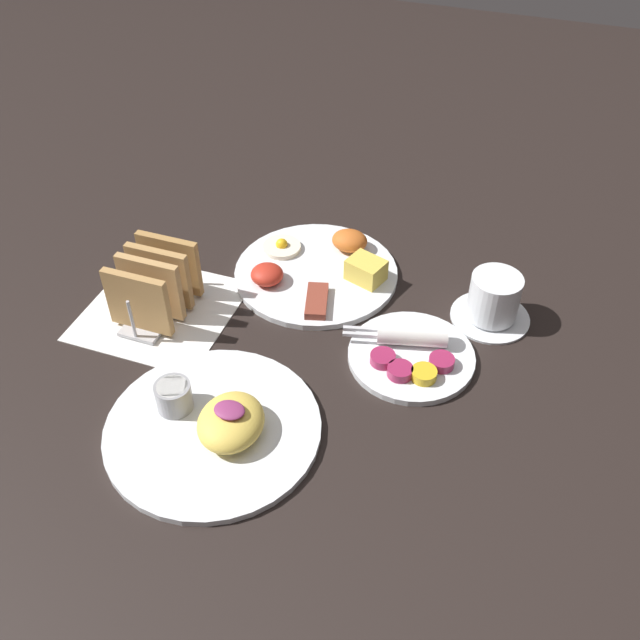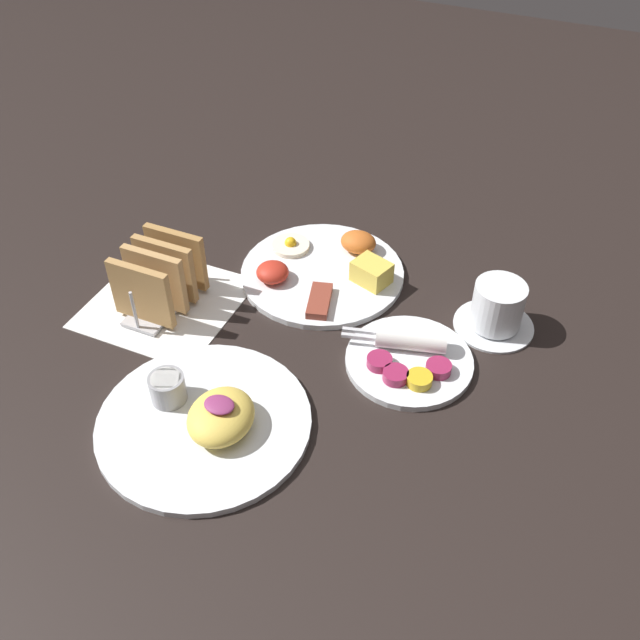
{
  "view_description": "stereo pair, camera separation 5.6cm",
  "coord_description": "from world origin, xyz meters",
  "px_view_note": "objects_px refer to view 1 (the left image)",
  "views": [
    {
      "loc": [
        0.33,
        -0.68,
        0.73
      ],
      "look_at": [
        0.07,
        0.04,
        0.03
      ],
      "focal_mm": 40.0,
      "sensor_mm": 36.0,
      "label": 1
    },
    {
      "loc": [
        0.38,
        -0.66,
        0.73
      ],
      "look_at": [
        0.07,
        0.04,
        0.03
      ],
      "focal_mm": 40.0,
      "sensor_mm": 36.0,
      "label": 2
    }
  ],
  "objects_px": {
    "plate_breakfast": "(319,269)",
    "plate_foreground": "(216,424)",
    "plate_condiments": "(411,353)",
    "coffee_cup": "(493,300)",
    "toast_rack": "(155,285)"
  },
  "relations": [
    {
      "from": "plate_condiments",
      "to": "plate_foreground",
      "type": "relative_size",
      "value": 0.7
    },
    {
      "from": "plate_condiments",
      "to": "coffee_cup",
      "type": "relative_size",
      "value": 1.63
    },
    {
      "from": "plate_condiments",
      "to": "coffee_cup",
      "type": "xyz_separation_m",
      "value": [
        0.09,
        0.12,
        0.02
      ]
    },
    {
      "from": "plate_breakfast",
      "to": "coffee_cup",
      "type": "distance_m",
      "value": 0.28
    },
    {
      "from": "coffee_cup",
      "to": "plate_condiments",
      "type": "bearing_deg",
      "value": -126.49
    },
    {
      "from": "plate_breakfast",
      "to": "plate_foreground",
      "type": "relative_size",
      "value": 0.94
    },
    {
      "from": "plate_breakfast",
      "to": "toast_rack",
      "type": "height_order",
      "value": "toast_rack"
    },
    {
      "from": "plate_foreground",
      "to": "coffee_cup",
      "type": "height_order",
      "value": "coffee_cup"
    },
    {
      "from": "plate_foreground",
      "to": "toast_rack",
      "type": "bearing_deg",
      "value": 135.08
    },
    {
      "from": "plate_breakfast",
      "to": "plate_condiments",
      "type": "distance_m",
      "value": 0.23
    },
    {
      "from": "plate_breakfast",
      "to": "coffee_cup",
      "type": "relative_size",
      "value": 2.21
    },
    {
      "from": "plate_foreground",
      "to": "toast_rack",
      "type": "height_order",
      "value": "toast_rack"
    },
    {
      "from": "plate_breakfast",
      "to": "plate_foreground",
      "type": "distance_m",
      "value": 0.35
    },
    {
      "from": "coffee_cup",
      "to": "toast_rack",
      "type": "bearing_deg",
      "value": -162.31
    },
    {
      "from": "plate_condiments",
      "to": "plate_foreground",
      "type": "xyz_separation_m",
      "value": [
        -0.2,
        -0.21,
        0.0
      ]
    }
  ]
}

